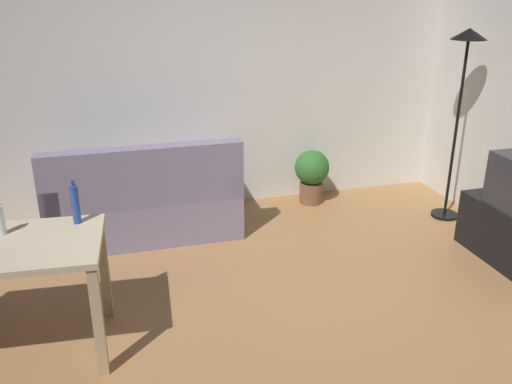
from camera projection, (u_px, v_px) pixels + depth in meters
The scene contains 7 objects.
ground_plane at pixel (261, 319), 3.81m from camera, with size 5.20×4.40×0.02m, color #9E7042.
wall_rear at pixel (199, 74), 5.29m from camera, with size 5.20×0.10×2.70m, color silver.
couch at pixel (144, 203), 4.96m from camera, with size 1.70×0.84×0.92m.
torchiere_lamp at pixel (464, 73), 4.93m from camera, with size 0.32×0.32×1.81m.
potted_plant at pixel (312, 173), 5.67m from camera, with size 0.36×0.36×0.57m.
bottle_clear at pixel (0, 219), 3.29m from camera, with size 0.05×0.05×0.23m.
bottle_blue at pixel (75, 204), 3.44m from camera, with size 0.05×0.05×0.29m.
Camera 1 is at (-0.90, -3.10, 2.22)m, focal length 38.24 mm.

